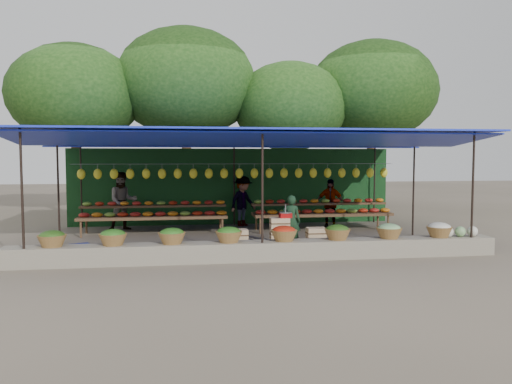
{
  "coord_description": "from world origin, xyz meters",
  "views": [
    {
      "loc": [
        -1.67,
        -13.26,
        2.22
      ],
      "look_at": [
        0.32,
        0.2,
        1.26
      ],
      "focal_mm": 35.0,
      "sensor_mm": 36.0,
      "label": 1
    }
  ],
  "objects": [
    {
      "name": "crate_counter",
      "position": [
        0.6,
        -1.62,
        0.31
      ],
      "size": [
        2.36,
        0.35,
        0.77
      ],
      "color": "tan",
      "rests_on": "ground"
    },
    {
      "name": "fruit_table_right",
      "position": [
        2.51,
        1.35,
        0.61
      ],
      "size": [
        4.21,
        0.95,
        0.93
      ],
      "color": "#543321",
      "rests_on": "ground"
    },
    {
      "name": "stall_canopy",
      "position": [
        0.0,
        0.08,
        2.67
      ],
      "size": [
        10.8,
        6.6,
        2.82
      ],
      "color": "black",
      "rests_on": "ground"
    },
    {
      "name": "vendor_seated",
      "position": [
        0.98,
        -1.27,
        0.64
      ],
      "size": [
        0.54,
        0.45,
        1.28
      ],
      "primitive_type": "imported",
      "rotation": [
        0.0,
        0.0,
        2.8
      ],
      "color": "#18361F",
      "rests_on": "ground"
    },
    {
      "name": "ground",
      "position": [
        0.0,
        0.0,
        0.0
      ],
      "size": [
        60.0,
        60.0,
        0.0
      ],
      "primitive_type": "plane",
      "color": "brown",
      "rests_on": "ground"
    },
    {
      "name": "stone_curb",
      "position": [
        0.0,
        -2.75,
        0.2
      ],
      "size": [
        10.6,
        0.55,
        0.4
      ],
      "primitive_type": "cube",
      "color": "gray",
      "rests_on": "ground"
    },
    {
      "name": "customer_left",
      "position": [
        -3.47,
        2.24,
        0.88
      ],
      "size": [
        1.0,
        0.86,
        1.77
      ],
      "primitive_type": "imported",
      "rotation": [
        0.0,
        0.0,
        0.25
      ],
      "color": "slate",
      "rests_on": "ground"
    },
    {
      "name": "blue_crate_front",
      "position": [
        -3.74,
        -1.88,
        0.13
      ],
      "size": [
        0.52,
        0.45,
        0.26
      ],
      "primitive_type": "cube",
      "rotation": [
        0.0,
        0.0,
        0.37
      ],
      "color": "navy",
      "rests_on": "ground"
    },
    {
      "name": "produce_baskets",
      "position": [
        -0.1,
        -2.75,
        0.56
      ],
      "size": [
        8.98,
        0.58,
        0.34
      ],
      "color": "brown",
      "rests_on": "stone_curb"
    },
    {
      "name": "weighing_scale",
      "position": [
        0.77,
        -1.62,
        0.85
      ],
      "size": [
        0.3,
        0.3,
        0.32
      ],
      "color": "#AE0D0F",
      "rests_on": "crate_counter"
    },
    {
      "name": "customer_right",
      "position": [
        2.93,
        1.9,
        0.77
      ],
      "size": [
        0.97,
        0.65,
        1.53
      ],
      "primitive_type": "imported",
      "rotation": [
        0.0,
        0.0,
        -0.34
      ],
      "color": "slate",
      "rests_on": "ground"
    },
    {
      "name": "netting_backdrop",
      "position": [
        0.0,
        3.15,
        1.25
      ],
      "size": [
        10.6,
        0.06,
        2.5
      ],
      "primitive_type": "cube",
      "color": "#1B4D1F",
      "rests_on": "ground"
    },
    {
      "name": "tree_row",
      "position": [
        0.5,
        6.09,
        4.7
      ],
      "size": [
        16.51,
        5.5,
        7.12
      ],
      "color": "#3E2A16",
      "rests_on": "ground"
    },
    {
      "name": "fruit_table_left",
      "position": [
        -2.49,
        1.35,
        0.61
      ],
      "size": [
        4.21,
        0.95,
        0.93
      ],
      "color": "#543321",
      "rests_on": "ground"
    },
    {
      "name": "blue_crate_back",
      "position": [
        -3.97,
        -1.72,
        0.13
      ],
      "size": [
        0.54,
        0.47,
        0.27
      ],
      "primitive_type": "cube",
      "rotation": [
        0.0,
        0.0,
        0.42
      ],
      "color": "navy",
      "rests_on": "ground"
    },
    {
      "name": "customer_mid",
      "position": [
        0.25,
        2.6,
        0.8
      ],
      "size": [
        1.18,
        1.11,
        1.6
      ],
      "primitive_type": "imported",
      "rotation": [
        0.0,
        0.0,
        0.67
      ],
      "color": "slate",
      "rests_on": "ground"
    }
  ]
}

